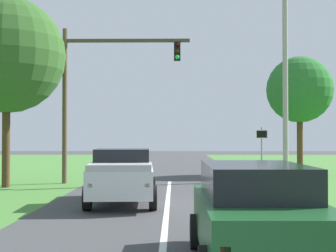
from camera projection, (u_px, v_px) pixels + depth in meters
ground_plane at (167, 212)px, 14.96m from camera, size 120.00×120.00×0.00m
red_suv_near at (256, 213)px, 8.66m from camera, size 2.27×4.69×1.83m
pickup_truck_lead at (123, 176)px, 16.63m from camera, size 2.51×5.12×1.90m
traffic_light at (96, 83)px, 23.94m from camera, size 6.31×0.40×7.66m
keep_moving_sign at (262, 147)px, 24.52m from camera, size 0.60×0.09×2.78m
oak_tree_right at (300, 90)px, 29.48m from camera, size 4.02×4.02×7.18m
utility_pole_right at (285, 81)px, 25.61m from camera, size 0.28×0.28×10.46m
extra_tree_1 at (7, 55)px, 22.18m from camera, size 5.33×5.33×8.72m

